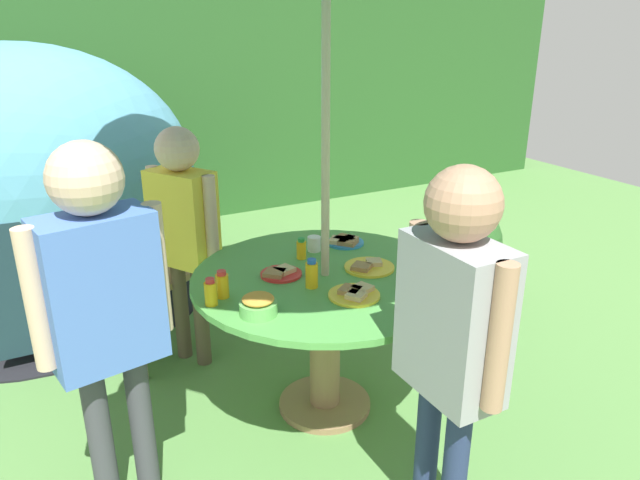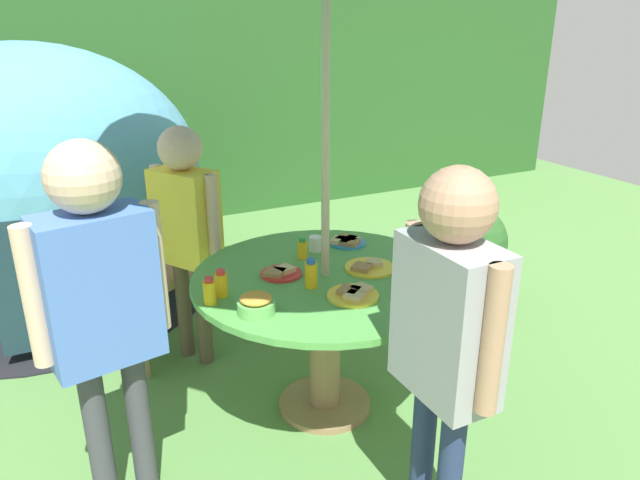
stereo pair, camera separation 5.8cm
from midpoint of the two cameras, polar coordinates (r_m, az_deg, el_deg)
name	(u,v)px [view 2 (the right image)]	position (r m, az deg, el deg)	size (l,w,h in m)	color
ground_plane	(325,407)	(3.00, 1.04, -15.84)	(10.00, 10.00, 0.02)	#548442
hedge_backdrop	(155,108)	(5.70, -15.37, 12.22)	(9.00, 0.70, 2.01)	#285623
garden_table	(325,307)	(2.71, 1.11, -6.44)	(1.19, 1.19, 0.70)	#93704C
wooden_chair	(133,260)	(3.40, -17.13, -1.89)	(0.67, 0.64, 0.91)	tan
dome_tent	(36,177)	(4.19, -25.33, 5.48)	(2.16, 2.16, 1.65)	teal
potted_plant	(470,246)	(3.99, 14.70, -0.57)	(0.47, 0.47, 0.64)	#595960
child_in_yellow_shirt	(186,217)	(3.08, -12.30, 2.16)	(0.33, 0.38, 1.29)	brown
child_in_blue_shirt	(99,289)	(2.14, -19.80, -4.48)	(0.47, 0.27, 1.42)	#3F3F47
child_in_grey_shirt	(448,320)	(1.93, 13.14, -7.55)	(0.23, 0.46, 1.38)	navy
snack_bowl	(256,304)	(2.30, -5.46, -6.22)	(0.15, 0.15, 0.08)	#66B259
plate_back_edge	(280,273)	(2.63, -3.21, -3.16)	(0.19, 0.19, 0.03)	red
plate_center_back	(369,267)	(2.70, 5.38, -2.62)	(0.23, 0.23, 0.03)	yellow
plate_center_front	(347,241)	(2.99, 3.17, -0.13)	(0.19, 0.19, 0.03)	#338CD8
plate_front_edge	(354,294)	(2.44, 3.98, -5.20)	(0.21, 0.21, 0.03)	yellow
plate_near_right	(421,288)	(2.53, 10.39, -4.55)	(0.20, 0.20, 0.03)	red
juice_bottle_near_left	(222,284)	(2.45, -8.81, -4.23)	(0.05, 0.05, 0.12)	yellow
juice_bottle_far_left	(311,274)	(2.50, -0.20, -3.30)	(0.05, 0.05, 0.13)	yellow
juice_bottle_far_right	(302,249)	(2.80, -1.12, -0.87)	(0.05, 0.05, 0.10)	yellow
juice_bottle_mid_left	(210,291)	(2.39, -9.92, -4.91)	(0.05, 0.05, 0.11)	yellow
cup_near	(316,244)	(2.89, 0.14, -0.36)	(0.07, 0.07, 0.07)	white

